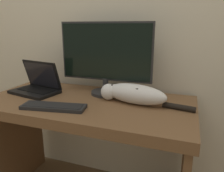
# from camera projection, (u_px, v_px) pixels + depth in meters

# --- Properties ---
(wall_back) EXTENTS (6.40, 0.06, 2.60)m
(wall_back) POSITION_uv_depth(u_px,v_px,m) (108.00, 14.00, 1.58)
(wall_back) COLOR beige
(wall_back) RESTS_ON ground_plane
(desk) EXTENTS (1.31, 0.65, 0.77)m
(desk) POSITION_uv_depth(u_px,v_px,m) (88.00, 126.00, 1.42)
(desk) COLOR brown
(desk) RESTS_ON ground_plane
(monitor) EXTENTS (0.63, 0.20, 0.48)m
(monitor) POSITION_uv_depth(u_px,v_px,m) (105.00, 57.00, 1.44)
(monitor) COLOR #282828
(monitor) RESTS_ON desk
(laptop) EXTENTS (0.36, 0.27, 0.22)m
(laptop) POSITION_uv_depth(u_px,v_px,m) (37.00, 86.00, 1.53)
(laptop) COLOR black
(laptop) RESTS_ON desk
(external_keyboard) EXTENTS (0.38, 0.17, 0.02)m
(external_keyboard) POSITION_uv_depth(u_px,v_px,m) (54.00, 107.00, 1.24)
(external_keyboard) COLOR black
(external_keyboard) RESTS_ON desk
(cat) EXTENTS (0.57, 0.20, 0.12)m
(cat) POSITION_uv_depth(u_px,v_px,m) (133.00, 93.00, 1.31)
(cat) COLOR silver
(cat) RESTS_ON desk
(small_toy) EXTENTS (0.04, 0.04, 0.04)m
(small_toy) POSITION_uv_depth(u_px,v_px,m) (158.00, 96.00, 1.40)
(small_toy) COLOR red
(small_toy) RESTS_ON desk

